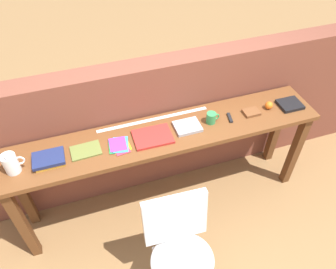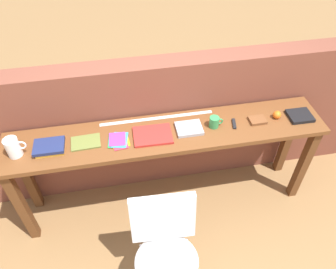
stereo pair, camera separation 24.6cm
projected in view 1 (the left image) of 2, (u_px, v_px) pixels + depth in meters
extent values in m
plane|color=olive|center=(177.00, 225.00, 2.93)|extent=(40.00, 40.00, 0.00)
cube|color=brown|center=(154.00, 126.00, 2.91)|extent=(6.00, 0.20, 1.30)
cube|color=brown|center=(166.00, 134.00, 2.53)|extent=(2.50, 0.44, 0.04)
cube|color=#5B341A|center=(23.00, 225.00, 2.46)|extent=(0.07, 0.07, 0.84)
cube|color=#5B341A|center=(295.00, 151.00, 3.00)|extent=(0.07, 0.07, 0.84)
cube|color=#5B341A|center=(22.00, 192.00, 2.67)|extent=(0.07, 0.07, 0.84)
cube|color=#5B341A|center=(276.00, 129.00, 3.22)|extent=(0.07, 0.07, 0.84)
ellipsoid|color=silver|center=(182.00, 260.00, 2.23)|extent=(0.46, 0.44, 0.08)
cube|color=silver|center=(175.00, 218.00, 2.19)|extent=(0.44, 0.13, 0.40)
cylinder|color=#B2B2B7|center=(154.00, 261.00, 2.48)|extent=(0.02, 0.02, 0.41)
cylinder|color=#B2B2B7|center=(196.00, 250.00, 2.54)|extent=(0.02, 0.02, 0.41)
cylinder|color=white|center=(11.00, 164.00, 2.19)|extent=(0.10, 0.10, 0.15)
cone|color=white|center=(6.00, 158.00, 2.11)|extent=(0.04, 0.03, 0.04)
torus|color=white|center=(19.00, 161.00, 2.19)|extent=(0.07, 0.01, 0.07)
cube|color=gold|center=(50.00, 161.00, 2.29)|extent=(0.20, 0.15, 0.02)
cube|color=navy|center=(48.00, 158.00, 2.27)|extent=(0.22, 0.16, 0.03)
cube|color=olive|center=(86.00, 151.00, 2.37)|extent=(0.22, 0.16, 0.01)
cube|color=yellow|center=(121.00, 145.00, 2.41)|extent=(0.14, 0.16, 0.00)
cube|color=#E5334C|center=(121.00, 147.00, 2.40)|extent=(0.12, 0.17, 0.00)
cube|color=green|center=(116.00, 145.00, 2.40)|extent=(0.13, 0.16, 0.00)
cube|color=#3399D8|center=(121.00, 145.00, 2.40)|extent=(0.14, 0.18, 0.00)
cube|color=purple|center=(118.00, 144.00, 2.40)|extent=(0.13, 0.15, 0.00)
cube|color=red|center=(153.00, 137.00, 2.47)|extent=(0.30, 0.22, 0.02)
cube|color=#9E9EA3|center=(187.00, 126.00, 2.54)|extent=(0.20, 0.17, 0.03)
cylinder|color=#338C4C|center=(211.00, 118.00, 2.57)|extent=(0.08, 0.08, 0.09)
torus|color=#338C4C|center=(216.00, 117.00, 2.58)|extent=(0.06, 0.01, 0.06)
cube|color=black|center=(230.00, 118.00, 2.62)|extent=(0.05, 0.11, 0.02)
cube|color=brown|center=(251.00, 112.00, 2.67)|extent=(0.13, 0.10, 0.02)
sphere|color=orange|center=(269.00, 105.00, 2.70)|extent=(0.06, 0.06, 0.06)
cube|color=black|center=(290.00, 104.00, 2.73)|extent=(0.19, 0.17, 0.03)
cube|color=silver|center=(153.00, 119.00, 2.62)|extent=(0.91, 0.03, 0.00)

